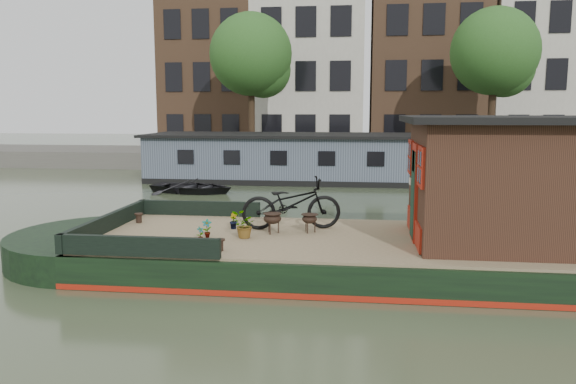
# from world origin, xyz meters

# --- Properties ---
(ground) EXTENTS (120.00, 120.00, 0.00)m
(ground) POSITION_xyz_m (0.00, 0.00, 0.00)
(ground) COLOR #303F28
(ground) RESTS_ON ground
(houseboat_hull) EXTENTS (14.01, 4.02, 0.60)m
(houseboat_hull) POSITION_xyz_m (-1.33, 0.00, 0.27)
(houseboat_hull) COLOR black
(houseboat_hull) RESTS_ON ground
(houseboat_deck) EXTENTS (11.80, 3.80, 0.05)m
(houseboat_deck) POSITION_xyz_m (0.00, 0.00, 0.62)
(houseboat_deck) COLOR #907959
(houseboat_deck) RESTS_ON houseboat_hull
(bow_bulwark) EXTENTS (3.00, 4.00, 0.35)m
(bow_bulwark) POSITION_xyz_m (-5.07, 0.00, 0.82)
(bow_bulwark) COLOR black
(bow_bulwark) RESTS_ON houseboat_deck
(cabin) EXTENTS (4.00, 3.50, 2.42)m
(cabin) POSITION_xyz_m (2.19, 0.00, 1.88)
(cabin) COLOR black
(cabin) RESTS_ON houseboat_deck
(bicycle) EXTENTS (2.23, 1.19, 1.12)m
(bicycle) POSITION_xyz_m (-2.09, 0.67, 1.21)
(bicycle) COLOR black
(bicycle) RESTS_ON houseboat_deck
(potted_plant_a) EXTENTS (0.22, 0.17, 0.37)m
(potted_plant_a) POSITION_xyz_m (-3.67, -0.37, 0.84)
(potted_plant_a) COLOR #A0402D
(potted_plant_a) RESTS_ON houseboat_deck
(potted_plant_b) EXTENTS (0.24, 0.25, 0.35)m
(potted_plant_b) POSITION_xyz_m (-3.33, 0.52, 0.83)
(potted_plant_b) COLOR brown
(potted_plant_b) RESTS_ON houseboat_deck
(potted_plant_c) EXTENTS (0.60, 0.57, 0.53)m
(potted_plant_c) POSITION_xyz_m (-2.93, -0.33, 0.91)
(potted_plant_c) COLOR #A13C2E
(potted_plant_c) RESTS_ON houseboat_deck
(potted_plant_e) EXTENTS (0.17, 0.18, 0.29)m
(potted_plant_e) POSITION_xyz_m (-3.71, -0.69, 0.79)
(potted_plant_e) COLOR brown
(potted_plant_e) RESTS_ON houseboat_deck
(brazier_front) EXTENTS (0.36, 0.36, 0.39)m
(brazier_front) POSITION_xyz_m (-1.67, 0.35, 0.85)
(brazier_front) COLOR black
(brazier_front) RESTS_ON houseboat_deck
(brazier_rear) EXTENTS (0.51, 0.51, 0.43)m
(brazier_rear) POSITION_xyz_m (-2.42, 0.17, 0.86)
(brazier_rear) COLOR black
(brazier_rear) RESTS_ON houseboat_deck
(bollard_port) EXTENTS (0.19, 0.19, 0.22)m
(bollard_port) POSITION_xyz_m (-5.60, 0.87, 0.76)
(bollard_port) COLOR black
(bollard_port) RESTS_ON houseboat_deck
(bollard_stbd) EXTENTS (0.19, 0.19, 0.22)m
(bollard_stbd) POSITION_xyz_m (-3.15, -1.38, 0.76)
(bollard_stbd) COLOR black
(bollard_stbd) RESTS_ON houseboat_deck
(dinghy) EXTENTS (3.68, 2.93, 0.68)m
(dinghy) POSITION_xyz_m (-7.08, 9.83, 0.34)
(dinghy) COLOR black
(dinghy) RESTS_ON ground
(far_houseboat) EXTENTS (20.40, 4.40, 2.11)m
(far_houseboat) POSITION_xyz_m (0.00, 14.00, 0.97)
(far_houseboat) COLOR slate
(far_houseboat) RESTS_ON ground
(quay) EXTENTS (60.00, 6.00, 0.90)m
(quay) POSITION_xyz_m (0.00, 20.50, 0.45)
(quay) COLOR #47443F
(quay) RESTS_ON ground
(townhouse_row) EXTENTS (27.25, 8.00, 16.50)m
(townhouse_row) POSITION_xyz_m (0.15, 27.50, 7.90)
(townhouse_row) COLOR brown
(townhouse_row) RESTS_ON ground
(tree_left) EXTENTS (4.40, 4.40, 7.40)m
(tree_left) POSITION_xyz_m (-6.36, 19.07, 5.89)
(tree_left) COLOR #332316
(tree_left) RESTS_ON quay
(tree_right) EXTENTS (4.40, 4.40, 7.40)m
(tree_right) POSITION_xyz_m (6.14, 19.07, 5.89)
(tree_right) COLOR #332316
(tree_right) RESTS_ON quay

